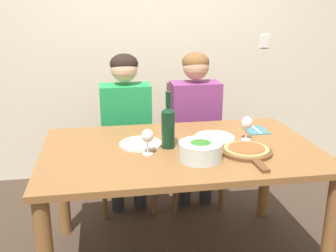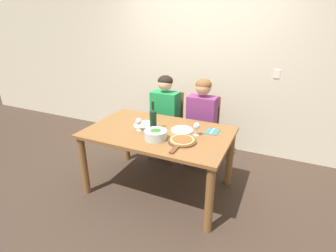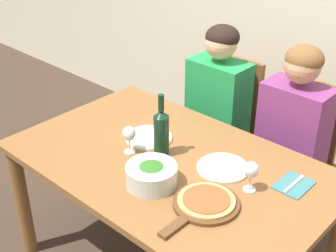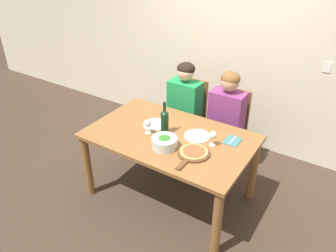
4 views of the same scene
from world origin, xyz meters
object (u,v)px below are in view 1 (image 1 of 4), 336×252
dinner_plate_left (141,144)px  wine_glass_left (147,137)px  dinner_plate_right (214,137)px  pizza_on_board (247,151)px  person_man (195,115)px  broccoli_bowl (201,151)px  chair_left (126,142)px  wine_bottle (168,126)px  person_woman (126,118)px  fork_on_napkin (256,130)px  wine_glass_right (247,124)px  chair_right (192,138)px

dinner_plate_left → wine_glass_left: (0.02, -0.16, 0.10)m
dinner_plate_right → pizza_on_board: pizza_on_board is taller
person_man → broccoli_bowl: person_man is taller
person_man → dinner_plate_right: 0.63m
chair_left → dinner_plate_left: 0.82m
dinner_plate_left → pizza_on_board: size_ratio=0.59×
wine_bottle → pizza_on_board: 0.48m
broccoli_bowl → dinner_plate_left: broccoli_bowl is taller
chair_left → person_woman: (0.00, -0.11, 0.23)m
chair_left → wine_glass_left: bearing=-85.9°
pizza_on_board → person_man: bearing=95.2°
dinner_plate_right → broccoli_bowl: bearing=-118.1°
fork_on_napkin → person_man: bearing=119.8°
dinner_plate_left → wine_glass_right: wine_glass_right is taller
chair_left → fork_on_napkin: size_ratio=5.38×
wine_bottle → pizza_on_board: wine_bottle is taller
broccoli_bowl → fork_on_napkin: size_ratio=1.34×
person_woman → broccoli_bowl: person_woman is taller
person_man → wine_glass_right: bearing=-76.7°
broccoli_bowl → pizza_on_board: 0.29m
wine_glass_left → chair_left: bearing=94.1°
chair_right → wine_glass_left: bearing=-116.8°
person_woman → person_man: (0.54, 0.00, 0.00)m
dinner_plate_left → person_woman: bearing=93.9°
chair_left → chair_right: 0.54m
wine_bottle → pizza_on_board: (0.43, -0.18, -0.12)m
chair_right → wine_glass_left: 1.12m
person_woman → pizza_on_board: person_woman is taller
dinner_plate_right → wine_glass_left: 0.50m
broccoli_bowl → dinner_plate_right: size_ratio=0.94×
person_woman → pizza_on_board: size_ratio=2.85×
chair_left → person_woman: bearing=-90.0°
wine_glass_right → person_man: bearing=103.3°
broccoli_bowl → dinner_plate_right: (0.17, 0.32, -0.04)m
broccoli_bowl → fork_on_napkin: bearing=41.4°
dinner_plate_left → wine_glass_left: 0.19m
wine_bottle → broccoli_bowl: wine_bottle is taller
chair_left → dinner_plate_left: bearing=-86.7°
wine_bottle → fork_on_napkin: size_ratio=1.88×
person_woman → person_man: 0.54m
chair_left → wine_bottle: wine_bottle is taller
dinner_plate_left → person_man: bearing=53.1°
wine_bottle → wine_glass_right: 0.51m
dinner_plate_left → dinner_plate_right: size_ratio=1.00×
dinner_plate_left → broccoli_bowl: bearing=-43.6°
chair_left → chair_right: same height
chair_right → wine_bottle: size_ratio=2.86×
wine_bottle → dinner_plate_right: bearing=18.4°
dinner_plate_left → pizza_on_board: pizza_on_board is taller
person_woman → dinner_plate_left: person_woman is taller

